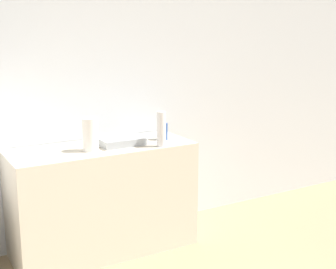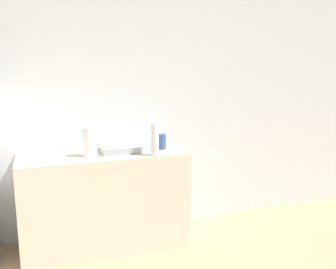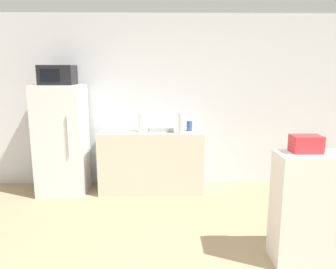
{
  "view_description": "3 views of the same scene",
  "coord_description": "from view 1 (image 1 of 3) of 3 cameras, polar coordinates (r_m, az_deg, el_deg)",
  "views": [
    {
      "loc": [
        -1.56,
        -0.59,
        1.83
      ],
      "look_at": [
        -0.06,
        1.99,
        1.17
      ],
      "focal_mm": 50.0,
      "sensor_mm": 36.0,
      "label": 1
    },
    {
      "loc": [
        -0.69,
        -0.46,
        1.73
      ],
      "look_at": [
        0.18,
        2.06,
        1.21
      ],
      "focal_mm": 40.0,
      "sensor_mm": 36.0,
      "label": 2
    },
    {
      "loc": [
        -0.0,
        -1.83,
        1.79
      ],
      "look_at": [
        0.07,
        2.26,
        0.97
      ],
      "focal_mm": 35.0,
      "sensor_mm": 36.0,
      "label": 3
    }
  ],
  "objects": [
    {
      "name": "paper_towel_roll",
      "position": [
        3.7,
        -9.45,
        -0.01
      ],
      "size": [
        0.12,
        0.12,
        0.26
      ],
      "primitive_type": "cylinder",
      "color": "white",
      "rests_on": "counter"
    },
    {
      "name": "bottle_short",
      "position": [
        4.05,
        -0.62,
        0.38
      ],
      "size": [
        0.08,
        0.08,
        0.14
      ],
      "primitive_type": "cylinder",
      "color": "#2D4C8C",
      "rests_on": "counter"
    },
    {
      "name": "sink_basin",
      "position": [
        3.93,
        -6.05,
        -0.69
      ],
      "size": [
        0.36,
        0.34,
        0.06
      ],
      "primitive_type": "cube",
      "color": "#9EA3A8",
      "rests_on": "counter"
    },
    {
      "name": "bottle_tall",
      "position": [
        3.79,
        -0.82,
        0.67
      ],
      "size": [
        0.07,
        0.07,
        0.29
      ],
      "primitive_type": "cylinder",
      "color": "silver",
      "rests_on": "counter"
    },
    {
      "name": "wall_back",
      "position": [
        4.16,
        -7.88,
        5.06
      ],
      "size": [
        8.0,
        0.06,
        2.6
      ],
      "primitive_type": "cube",
      "color": "silver",
      "rests_on": "ground_plane"
    },
    {
      "name": "counter",
      "position": [
        3.99,
        -7.9,
        -7.8
      ],
      "size": [
        1.51,
        0.6,
        0.91
      ],
      "primitive_type": "cube",
      "color": "beige",
      "rests_on": "ground_plane"
    }
  ]
}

